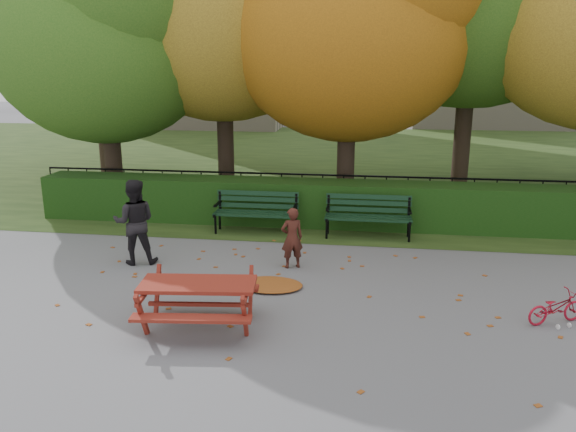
# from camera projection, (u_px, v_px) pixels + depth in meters

# --- Properties ---
(ground) EXTENTS (90.00, 90.00, 0.00)m
(ground) POSITION_uv_depth(u_px,v_px,m) (293.00, 304.00, 8.56)
(ground) COLOR slate
(ground) RESTS_ON ground
(grass_strip) EXTENTS (90.00, 90.00, 0.00)m
(grass_strip) POSITION_uv_depth(u_px,v_px,m) (341.00, 158.00, 21.94)
(grass_strip) COLOR #1F3413
(grass_strip) RESTS_ON ground
(building_right) EXTENTS (9.00, 6.00, 12.00)m
(building_right) POSITION_uv_depth(u_px,v_px,m) (493.00, 21.00, 32.67)
(building_right) COLOR tan
(building_right) RESTS_ON ground
(hedge) EXTENTS (13.00, 0.90, 1.00)m
(hedge) POSITION_uv_depth(u_px,v_px,m) (320.00, 203.00, 12.73)
(hedge) COLOR black
(hedge) RESTS_ON ground
(iron_fence) EXTENTS (14.00, 0.04, 1.02)m
(iron_fence) POSITION_uv_depth(u_px,v_px,m) (322.00, 194.00, 13.49)
(iron_fence) COLOR black
(iron_fence) RESTS_ON ground
(tree_a) EXTENTS (5.88, 5.60, 7.48)m
(tree_a) POSITION_uv_depth(u_px,v_px,m) (110.00, 22.00, 13.43)
(tree_a) COLOR black
(tree_a) RESTS_ON ground
(tree_c) EXTENTS (6.30, 6.00, 8.00)m
(tree_c) POSITION_uv_depth(u_px,v_px,m) (364.00, 7.00, 12.89)
(tree_c) COLOR black
(tree_c) RESTS_ON ground
(bench_left) EXTENTS (1.80, 0.57, 0.88)m
(bench_left) POSITION_uv_depth(u_px,v_px,m) (256.00, 209.00, 12.14)
(bench_left) COLOR black
(bench_left) RESTS_ON ground
(bench_right) EXTENTS (1.80, 0.57, 0.88)m
(bench_right) POSITION_uv_depth(u_px,v_px,m) (368.00, 213.00, 11.81)
(bench_right) COLOR black
(bench_right) RESTS_ON ground
(picnic_table) EXTENTS (1.69, 1.42, 0.76)m
(picnic_table) POSITION_uv_depth(u_px,v_px,m) (198.00, 293.00, 7.67)
(picnic_table) COLOR maroon
(picnic_table) RESTS_ON ground
(leaf_pile) EXTENTS (1.09, 0.76, 0.08)m
(leaf_pile) POSITION_uv_depth(u_px,v_px,m) (270.00, 285.00, 9.23)
(leaf_pile) COLOR brown
(leaf_pile) RESTS_ON ground
(leaf_scatter) EXTENTS (9.00, 5.70, 0.01)m
(leaf_scatter) POSITION_uv_depth(u_px,v_px,m) (296.00, 296.00, 8.85)
(leaf_scatter) COLOR brown
(leaf_scatter) RESTS_ON ground
(child) EXTENTS (0.48, 0.40, 1.11)m
(child) POSITION_uv_depth(u_px,v_px,m) (292.00, 238.00, 9.98)
(child) COLOR #421C15
(child) RESTS_ON ground
(adult) EXTENTS (0.90, 0.78, 1.57)m
(adult) POSITION_uv_depth(u_px,v_px,m) (135.00, 222.00, 10.16)
(adult) COLOR black
(adult) RESTS_ON ground
(bicycle) EXTENTS (0.95, 0.65, 0.47)m
(bicycle) POSITION_uv_depth(u_px,v_px,m) (556.00, 308.00, 7.88)
(bicycle) COLOR #AA0F24
(bicycle) RESTS_ON ground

